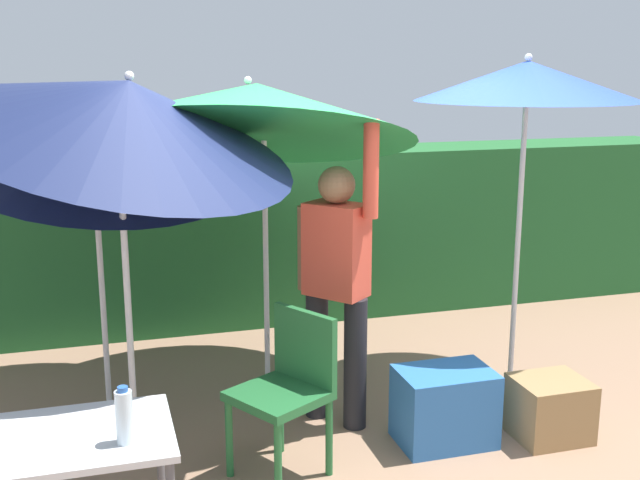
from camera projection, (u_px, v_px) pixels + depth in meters
ground_plane at (334, 422)px, 4.89m from camera, size 24.00×24.00×0.00m
hedge_row at (259, 236)px, 6.75m from camera, size 8.00×0.70×1.44m
umbrella_rainbow at (100, 134)px, 4.71m from camera, size 1.95×1.89×2.28m
umbrella_orange at (256, 112)px, 5.00m from camera, size 2.15×2.09×2.42m
umbrella_yellow at (124, 111)px, 4.02m from camera, size 1.98×1.89×2.50m
umbrella_navy at (527, 82)px, 5.07m from camera, size 1.47×1.47×2.24m
person_vendor at (336, 277)px, 4.70m from camera, size 0.42×0.48×1.88m
chair_plastic at (288, 383)px, 4.21m from camera, size 0.60×0.60×0.89m
cooler_box at (445, 407)px, 4.59m from camera, size 0.55×0.38×0.45m
crate_cardboard at (550, 409)px, 4.66m from camera, size 0.42×0.37×0.36m
folding_table at (75, 454)px, 3.22m from camera, size 0.80×0.60×0.71m
bottle_water at (124, 416)px, 3.11m from camera, size 0.07×0.07×0.24m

